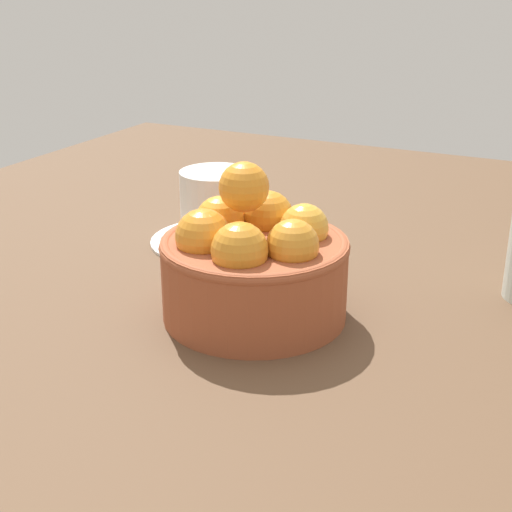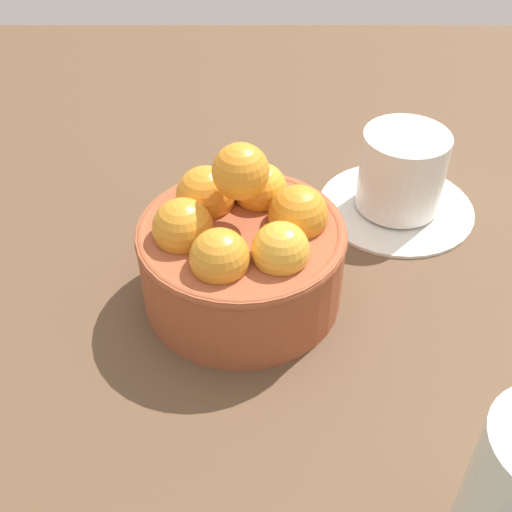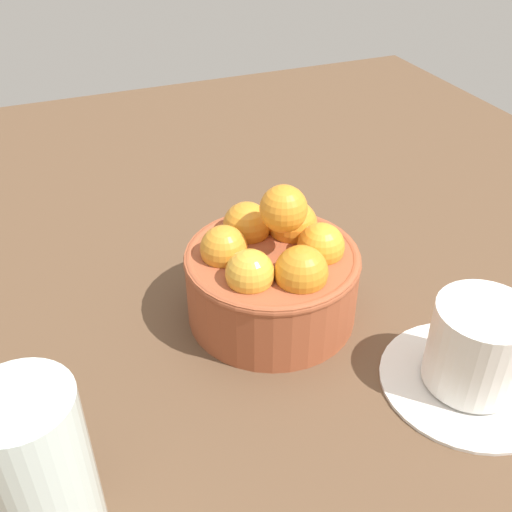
# 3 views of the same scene
# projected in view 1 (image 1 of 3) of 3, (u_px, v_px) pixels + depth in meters

# --- Properties ---
(ground_plane) EXTENTS (1.27, 1.08, 0.04)m
(ground_plane) POSITION_uv_depth(u_px,v_px,m) (255.00, 337.00, 0.62)
(ground_plane) COLOR brown
(terracotta_bowl) EXTENTS (0.15, 0.15, 0.13)m
(terracotta_bowl) POSITION_uv_depth(u_px,v_px,m) (254.00, 263.00, 0.59)
(terracotta_bowl) COLOR #9E4C2D
(terracotta_bowl) RESTS_ON ground_plane
(coffee_cup) EXTENTS (0.14, 0.14, 0.08)m
(coffee_cup) POSITION_uv_depth(u_px,v_px,m) (217.00, 213.00, 0.76)
(coffee_cup) COLOR white
(coffee_cup) RESTS_ON ground_plane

